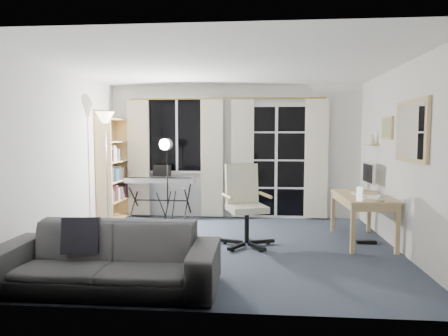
# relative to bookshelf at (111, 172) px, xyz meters

# --- Properties ---
(floor) EXTENTS (4.50, 4.00, 0.02)m
(floor) POSITION_rel_bookshelf_xyz_m (2.12, -1.48, -0.86)
(floor) COLOR #323949
(floor) RESTS_ON ground
(window) EXTENTS (1.20, 0.08, 1.40)m
(window) POSITION_rel_bookshelf_xyz_m (1.07, 0.49, 0.65)
(window) COLOR white
(window) RESTS_ON floor
(french_door) EXTENTS (1.32, 0.09, 2.11)m
(french_door) POSITION_rel_bookshelf_xyz_m (2.87, 0.49, 0.17)
(french_door) COLOR white
(french_door) RESTS_ON floor
(curtains) EXTENTS (3.60, 0.07, 2.13)m
(curtains) POSITION_rel_bookshelf_xyz_m (1.98, 0.40, 0.24)
(curtains) COLOR gold
(curtains) RESTS_ON floor
(bookshelf) EXTENTS (0.32, 0.85, 1.80)m
(bookshelf) POSITION_rel_bookshelf_xyz_m (0.00, 0.00, 0.00)
(bookshelf) COLOR tan
(bookshelf) RESTS_ON floor
(torchiere_lamp) EXTENTS (0.35, 0.35, 1.87)m
(torchiere_lamp) POSITION_rel_bookshelf_xyz_m (0.13, -0.57, 0.65)
(torchiere_lamp) COLOR #B2B2B7
(torchiere_lamp) RESTS_ON floor
(keyboard_piano) EXTENTS (1.25, 0.62, 0.90)m
(keyboard_piano) POSITION_rel_bookshelf_xyz_m (0.82, 0.21, -0.17)
(keyboard_piano) COLOR black
(keyboard_piano) RESTS_ON floor
(studio_light) EXTENTS (0.30, 0.31, 1.48)m
(studio_light) POSITION_rel_bookshelf_xyz_m (1.04, -0.27, 0.33)
(studio_light) COLOR black
(studio_light) RESTS_ON floor
(office_chair) EXTENTS (0.77, 0.74, 1.10)m
(office_chair) POSITION_rel_bookshelf_xyz_m (2.35, -1.31, -0.20)
(office_chair) COLOR black
(office_chair) RESTS_ON floor
(desk) EXTENTS (0.65, 1.26, 0.66)m
(desk) POSITION_rel_bookshelf_xyz_m (4.00, -1.07, -0.27)
(desk) COLOR #A57F54
(desk) RESTS_ON floor
(monitor) EXTENTS (0.16, 0.48, 0.42)m
(monitor) POSITION_rel_bookshelf_xyz_m (4.20, -0.62, 0.06)
(monitor) COLOR silver
(monitor) RESTS_ON desk
(desk_clutter) EXTENTS (0.38, 0.76, 0.84)m
(desk_clutter) POSITION_rel_bookshelf_xyz_m (3.95, -1.28, -0.33)
(desk_clutter) COLOR white
(desk_clutter) RESTS_ON desk
(mug) EXTENTS (0.11, 0.09, 0.11)m
(mug) POSITION_rel_bookshelf_xyz_m (4.10, -1.57, -0.13)
(mug) COLOR silver
(mug) RESTS_ON desk
(wall_mirror) EXTENTS (0.04, 0.94, 0.74)m
(wall_mirror) POSITION_rel_bookshelf_xyz_m (4.34, -1.83, 0.70)
(wall_mirror) COLOR tan
(wall_mirror) RESTS_ON floor
(framed_print) EXTENTS (0.03, 0.42, 0.32)m
(framed_print) POSITION_rel_bookshelf_xyz_m (4.35, -0.93, 0.75)
(framed_print) COLOR tan
(framed_print) RESTS_ON floor
(wall_shelf) EXTENTS (0.16, 0.30, 0.18)m
(wall_shelf) POSITION_rel_bookshelf_xyz_m (4.28, -0.43, 0.55)
(wall_shelf) COLOR tan
(wall_shelf) RESTS_ON floor
(sofa) EXTENTS (2.15, 0.63, 0.84)m
(sofa) POSITION_rel_bookshelf_xyz_m (1.08, -3.03, -0.43)
(sofa) COLOR #333335
(sofa) RESTS_ON floor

